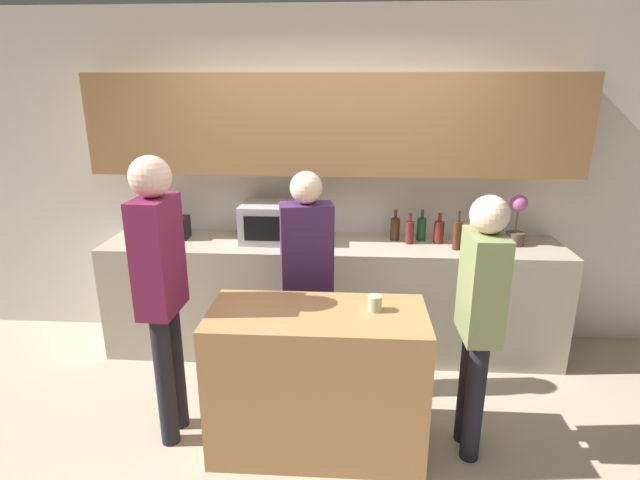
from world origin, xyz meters
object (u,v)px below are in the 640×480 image
(potted_plant, at_px, (517,220))
(bottle_0, at_px, (395,229))
(bottle_7, at_px, (498,235))
(cup_0, at_px, (375,303))
(bottle_6, at_px, (481,230))
(person_right, at_px, (480,309))
(bottle_3, at_px, (439,232))
(bottle_5, at_px, (470,237))
(person_center, at_px, (160,278))
(person_left, at_px, (307,268))
(bottle_1, at_px, (410,232))
(toaster, at_px, (172,227))
(bottle_2, at_px, (421,229))
(bottle_4, at_px, (457,235))
(microwave, at_px, (275,222))

(potted_plant, height_order, bottle_0, potted_plant)
(bottle_7, relative_size, cup_0, 2.45)
(bottle_6, xyz_separation_m, person_right, (-0.30, -1.24, -0.10))
(bottle_3, height_order, bottle_5, bottle_5)
(person_center, bearing_deg, bottle_5, 119.97)
(bottle_3, relative_size, bottle_6, 0.91)
(potted_plant, xyz_separation_m, person_left, (-1.56, -0.67, -0.18))
(person_left, bearing_deg, bottle_1, -149.77)
(toaster, relative_size, bottle_2, 1.03)
(bottle_4, distance_m, person_right, 1.07)
(person_center, bearing_deg, person_right, 91.60)
(toaster, distance_m, bottle_3, 2.13)
(bottle_1, relative_size, cup_0, 2.68)
(microwave, relative_size, toaster, 2.00)
(toaster, bearing_deg, person_left, -30.31)
(toaster, relative_size, bottle_5, 1.04)
(bottle_6, height_order, cup_0, bottle_6)
(microwave, distance_m, bottle_0, 0.96)
(toaster, relative_size, cup_0, 2.87)
(potted_plant, distance_m, person_center, 2.64)
(bottle_2, bearing_deg, person_right, -82.81)
(potted_plant, bearing_deg, person_right, -114.48)
(potted_plant, bearing_deg, bottle_5, -158.85)
(person_center, xyz_separation_m, person_right, (1.81, -0.02, -0.13))
(person_left, relative_size, person_right, 1.02)
(bottle_0, xyz_separation_m, bottle_7, (0.78, -0.09, -0.01))
(potted_plant, bearing_deg, bottle_2, 174.23)
(bottle_7, distance_m, cup_0, 1.52)
(bottle_1, xyz_separation_m, bottle_5, (0.44, -0.13, 0.00))
(toaster, distance_m, person_center, 1.24)
(bottle_3, bearing_deg, bottle_2, 153.86)
(toaster, xyz_separation_m, bottle_6, (2.46, 0.03, 0.01))
(bottle_7, distance_m, person_center, 2.51)
(microwave, distance_m, bottle_6, 1.63)
(toaster, bearing_deg, bottle_7, -0.57)
(bottle_1, bearing_deg, potted_plant, 1.03)
(microwave, distance_m, bottle_2, 1.17)
(bottle_2, height_order, bottle_6, bottle_6)
(bottle_0, height_order, person_center, person_center)
(microwave, distance_m, cup_0, 1.40)
(bottle_1, distance_m, person_left, 1.00)
(bottle_0, xyz_separation_m, cup_0, (-0.21, -1.25, -0.09))
(potted_plant, distance_m, bottle_5, 0.42)
(bottle_6, bearing_deg, cup_0, -125.87)
(toaster, xyz_separation_m, bottle_4, (2.24, -0.14, 0.02))
(bottle_0, height_order, person_left, person_left)
(microwave, height_order, potted_plant, potted_plant)
(bottle_2, bearing_deg, bottle_5, -33.00)
(microwave, height_order, toaster, microwave)
(bottle_0, relative_size, cup_0, 2.71)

